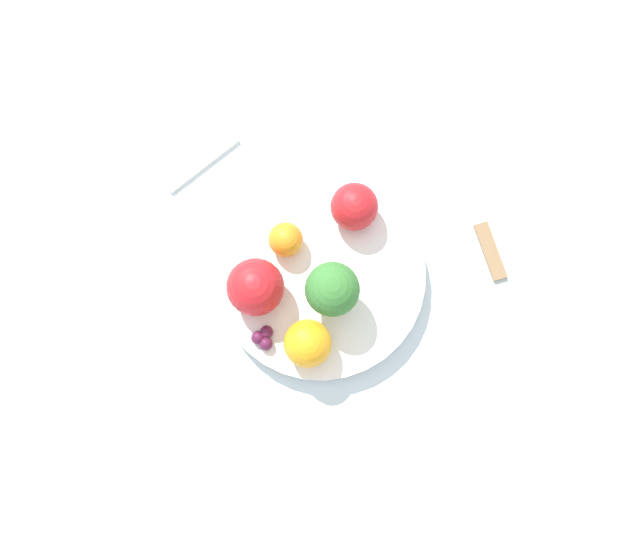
% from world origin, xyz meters
% --- Properties ---
extents(ground_plane, '(6.00, 6.00, 0.00)m').
position_xyz_m(ground_plane, '(0.00, 0.00, 0.00)').
color(ground_plane, gray).
extents(table_surface, '(1.20, 1.20, 0.02)m').
position_xyz_m(table_surface, '(0.00, 0.00, 0.01)').
color(table_surface, silver).
rests_on(table_surface, ground_plane).
extents(bowl, '(0.23, 0.23, 0.03)m').
position_xyz_m(bowl, '(0.00, 0.00, 0.03)').
color(bowl, white).
rests_on(bowl, table_surface).
extents(broccoli, '(0.06, 0.06, 0.07)m').
position_xyz_m(broccoli, '(0.03, 0.00, 0.09)').
color(broccoli, '#99C17A').
rests_on(broccoli, bowl).
extents(apple_red, '(0.05, 0.05, 0.05)m').
position_xyz_m(apple_red, '(-0.05, 0.06, 0.07)').
color(apple_red, red).
rests_on(apple_red, bowl).
extents(apple_green, '(0.06, 0.06, 0.06)m').
position_xyz_m(apple_green, '(-0.01, -0.07, 0.08)').
color(apple_green, red).
rests_on(apple_green, bowl).
extents(orange_front, '(0.04, 0.04, 0.04)m').
position_xyz_m(orange_front, '(-0.04, -0.02, 0.06)').
color(orange_front, orange).
rests_on(orange_front, bowl).
extents(orange_back, '(0.05, 0.05, 0.05)m').
position_xyz_m(orange_back, '(0.07, -0.04, 0.07)').
color(orange_back, orange).
rests_on(orange_back, bowl).
extents(grape_cluster, '(0.03, 0.02, 0.01)m').
position_xyz_m(grape_cluster, '(0.04, -0.08, 0.05)').
color(grape_cluster, '#511938').
rests_on(grape_cluster, bowl).
extents(napkin, '(0.14, 0.13, 0.01)m').
position_xyz_m(napkin, '(-0.23, -0.08, 0.02)').
color(napkin, white).
rests_on(napkin, table_surface).
extents(spoon, '(0.07, 0.03, 0.01)m').
position_xyz_m(spoon, '(0.05, 0.19, 0.02)').
color(spoon, olive).
rests_on(spoon, table_surface).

